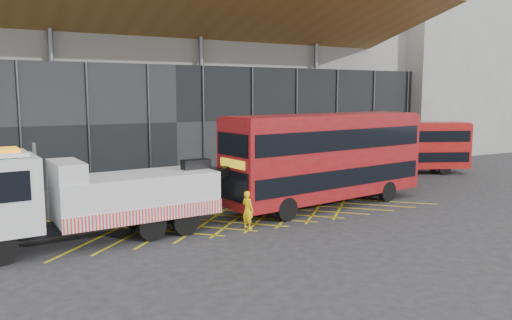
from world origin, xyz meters
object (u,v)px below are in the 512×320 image
worker (248,210)px  bus_second (405,145)px  bus_towed (327,155)px  recovery_truck (89,197)px

worker → bus_second: bearing=-81.6°
bus_towed → bus_second: bus_towed is taller
recovery_truck → bus_towed: size_ratio=0.95×
recovery_truck → worker: recovery_truck is taller
worker → bus_towed: bearing=-87.3°
bus_second → worker: size_ratio=5.60×
bus_towed → worker: bus_towed is taller
bus_towed → worker: 6.44m
bus_towed → bus_second: (11.83, 6.13, -0.59)m
recovery_truck → worker: bearing=-14.2°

